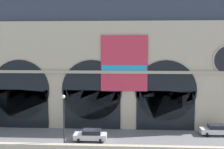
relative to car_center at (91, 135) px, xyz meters
name	(u,v)px	position (x,y,z in m)	size (l,w,h in m)	color
ground_plane	(88,139)	(-0.51, 0.52, -0.80)	(200.00, 200.00, 0.00)	slate
quay_parapet_wall	(82,149)	(-0.51, -4.30, -0.27)	(90.00, 0.70, 1.06)	beige
station_building	(94,62)	(-0.48, 8.09, 9.52)	(47.26, 5.55, 21.27)	beige
car_center	(91,135)	(0.00, 0.00, 0.00)	(4.40, 2.22, 1.55)	white
car_east	(216,130)	(17.72, 3.39, 0.00)	(4.40, 2.22, 1.55)	white
street_lamp_quayside	(64,115)	(-2.79, -3.50, 3.61)	(0.44, 0.44, 6.90)	black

